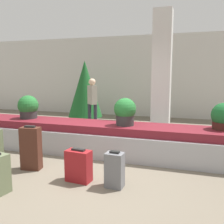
% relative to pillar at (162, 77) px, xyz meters
% --- Properties ---
extents(ground_plane, '(18.00, 18.00, 0.00)m').
position_rel_pillar_xyz_m(ground_plane, '(-0.84, -2.73, -1.60)').
color(ground_plane, '#6B6051').
extents(back_wall, '(18.00, 0.06, 3.20)m').
position_rel_pillar_xyz_m(back_wall, '(-0.84, 3.65, 0.00)').
color(back_wall, beige).
rests_on(back_wall, ground_plane).
extents(carousel, '(7.61, 0.97, 0.65)m').
position_rel_pillar_xyz_m(carousel, '(-0.84, -1.38, -1.29)').
color(carousel, '#9E9EA3').
rests_on(carousel, ground_plane).
extents(pillar, '(0.44, 0.44, 3.20)m').
position_rel_pillar_xyz_m(pillar, '(0.00, 0.00, 0.00)').
color(pillar, silver).
rests_on(pillar, ground_plane).
extents(suitcase_1, '(0.36, 0.23, 0.79)m').
position_rel_pillar_xyz_m(suitcase_1, '(-1.94, -2.64, -1.22)').
color(suitcase_1, '#472319').
rests_on(suitcase_1, ground_plane).
extents(suitcase_2, '(0.41, 0.25, 0.53)m').
position_rel_pillar_xyz_m(suitcase_2, '(-0.92, -2.85, -1.35)').
color(suitcase_2, maroon).
rests_on(suitcase_2, ground_plane).
extents(suitcase_4, '(0.27, 0.21, 0.56)m').
position_rel_pillar_xyz_m(suitcase_4, '(-0.32, -2.88, -1.33)').
color(suitcase_4, slate).
rests_on(suitcase_4, ground_plane).
extents(potted_plant_0, '(0.46, 0.46, 0.50)m').
position_rel_pillar_xyz_m(potted_plant_0, '(1.31, -1.25, -0.72)').
color(potted_plant_0, '#381914').
rests_on(potted_plant_0, carousel).
extents(potted_plant_1, '(0.45, 0.45, 0.56)m').
position_rel_pillar_xyz_m(potted_plant_1, '(-0.55, -1.44, -0.67)').
color(potted_plant_1, '#2D2D2D').
rests_on(potted_plant_1, carousel).
extents(potted_plant_2, '(0.48, 0.48, 0.54)m').
position_rel_pillar_xyz_m(potted_plant_2, '(-2.92, -1.33, -0.69)').
color(potted_plant_2, '#2D2D2D').
rests_on(potted_plant_2, carousel).
extents(traveler_0, '(0.36, 0.34, 1.55)m').
position_rel_pillar_xyz_m(traveler_0, '(-2.25, 1.00, -0.69)').
color(traveler_0, '#282833').
rests_on(traveler_0, ground_plane).
extents(traveler_1, '(0.33, 0.25, 1.81)m').
position_rel_pillar_xyz_m(traveler_1, '(-0.26, 1.47, -0.50)').
color(traveler_1, '#282833').
rests_on(traveler_1, ground_plane).
extents(decorated_tree, '(1.21, 1.21, 2.16)m').
position_rel_pillar_xyz_m(decorated_tree, '(-2.89, 1.91, -0.43)').
color(decorated_tree, '#4C331E').
rests_on(decorated_tree, ground_plane).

